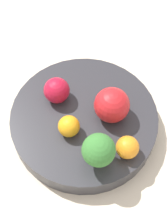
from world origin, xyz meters
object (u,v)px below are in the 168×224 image
object	(u,v)px
bowl	(84,121)
orange_back	(71,128)
apple_green	(112,105)
orange_front	(127,147)
broccoli	(99,151)
apple_red	(58,89)

from	to	relation	value
bowl	orange_back	world-z (taller)	orange_back
apple_green	orange_front	xyz separation A→B (m)	(-0.04, -0.06, -0.01)
bowl	broccoli	distance (m)	0.11
apple_green	orange_back	xyz separation A→B (m)	(-0.07, 0.03, -0.01)
apple_green	orange_back	distance (m)	0.08
apple_red	orange_back	xyz separation A→B (m)	(-0.04, -0.07, -0.00)
bowl	orange_front	world-z (taller)	orange_front
broccoli	apple_green	size ratio (longest dim) A/B	1.13
apple_red	broccoli	bearing A→B (deg)	-114.27
orange_front	orange_back	world-z (taller)	same
apple_red	apple_green	xyz separation A→B (m)	(0.03, -0.10, 0.01)
broccoli	orange_front	xyz separation A→B (m)	(0.04, -0.03, -0.02)
apple_green	apple_red	bearing A→B (deg)	105.22
apple_green	orange_front	world-z (taller)	apple_green
broccoli	apple_green	distance (m)	0.09
broccoli	apple_green	world-z (taller)	broccoli
apple_green	orange_front	size ratio (longest dim) A/B	1.62
apple_green	orange_front	bearing A→B (deg)	-125.58
broccoli	bowl	bearing A→B (deg)	51.39
apple_green	orange_front	distance (m)	0.08
apple_green	orange_back	bearing A→B (deg)	155.87
orange_front	bowl	bearing A→B (deg)	81.35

